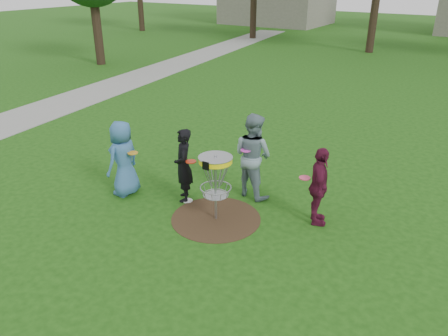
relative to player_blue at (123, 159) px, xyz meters
The scene contains 10 objects.
ground 2.44m from the player_blue, ahead, with size 100.00×100.00×0.00m, color #19470F.
dirt_patch 2.44m from the player_blue, ahead, with size 1.80×1.80×0.01m, color #47331E.
concrete_path 11.26m from the player_blue, 133.38° to the left, with size 2.20×40.00×0.02m, color #9E9E99.
player_blue is the anchor object (origin of this frame).
player_black 1.34m from the player_blue, 21.38° to the left, with size 0.58×0.38×1.60m, color black.
player_grey 2.80m from the player_blue, 31.76° to the left, with size 0.91×0.71×1.87m, color gray.
player_maroon 4.17m from the player_blue, 15.36° to the left, with size 0.92×0.38×1.57m, color #5A142F.
disc_on_grass 1.66m from the player_blue, 17.89° to the left, with size 0.22×0.22×0.02m, color white.
disc_golf_basket 2.30m from the player_blue, ahead, with size 0.66×0.67×1.38m.
held_discs 2.09m from the player_blue, 18.08° to the left, with size 3.72×1.39×0.20m.
Camera 1 is at (4.21, -6.29, 4.53)m, focal length 35.00 mm.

